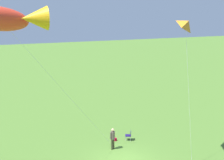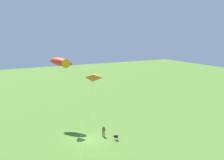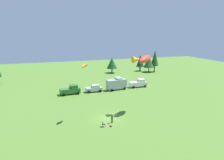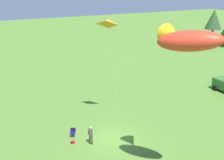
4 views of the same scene
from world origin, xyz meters
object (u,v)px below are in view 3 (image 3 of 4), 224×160
Objects in this scene: backpack_on_grass at (111,126)px; truck_white_pickup at (138,83)px; person_kite_flyer at (112,117)px; truck_green_flatbed at (71,90)px; kite_large_fish at (143,59)px; car_silver_compact at (94,88)px; van_motorhome_grey at (116,84)px; folding_chair at (103,124)px; kite_delta_orange at (83,65)px.

backpack_on_grass is 0.06× the size of truck_white_pickup.
person_kite_flyer is 20.60m from truck_green_flatbed.
truck_green_flatbed is 22.29m from kite_large_fish.
truck_green_flatbed is 19.53m from truck_white_pickup.
person_kite_flyer is 0.15× the size of kite_large_fish.
car_silver_compact is 6.39m from van_motorhome_grey.
van_motorhome_grey reaches higher than folding_chair.
backpack_on_grass is at bearing 7.77° from folding_chair.
car_silver_compact is (4.02, 21.41, 0.46)m from folding_chair.
backpack_on_grass is 21.92m from truck_green_flatbed.
truck_white_pickup is 0.44× the size of kite_large_fish.
person_kite_flyer is at bearing -154.25° from kite_large_fish.
person_kite_flyer is 0.31× the size of van_motorhome_grey.
person_kite_flyer is at bearing -126.06° from truck_white_pickup.
folding_chair is 24.00m from van_motorhome_grey.
person_kite_flyer is at bearing -119.61° from van_motorhome_grey.
kite_delta_orange is (-6.26, -16.92, 8.94)m from car_silver_compact.
truck_white_pickup is at bearing 77.99° from folding_chair.
kite_delta_orange reaches higher than folding_chair.
van_motorhome_grey reaches higher than backpack_on_grass.
car_silver_compact is at bearing -176.51° from truck_white_pickup.
kite_large_fish is at bearing 82.19° from person_kite_flyer.
kite_large_fish is at bearing 52.29° from folding_chair.
van_motorhome_grey is 22.81m from kite_delta_orange.
kite_large_fish is at bearing -100.61° from van_motorhome_grey.
folding_chair is at bearing -153.65° from kite_large_fish.
truck_white_pickup is (15.39, 21.17, 0.08)m from person_kite_flyer.
kite_delta_orange is at bearing -108.37° from car_silver_compact.
truck_green_flatbed is 1.03× the size of truck_white_pickup.
truck_green_flatbed is at bearing 98.85° from backpack_on_grass.
truck_green_flatbed is at bearing 157.96° from person_kite_flyer.
truck_white_pickup reaches higher than car_silver_compact.
car_silver_compact is 0.76× the size of van_motorhome_grey.
kite_delta_orange is at bearing -133.65° from van_motorhome_grey.
truck_green_flatbed is (-3.37, 21.63, 0.99)m from backpack_on_grass.
kite_large_fish is at bearing 31.57° from backpack_on_grass.
folding_chair is at bearing 161.83° from backpack_on_grass.
car_silver_compact is at bearing 105.30° from folding_chair.
van_motorhome_grey is 0.54× the size of kite_delta_orange.
person_kite_flyer is 2.12× the size of folding_chair.
person_kite_flyer is at bearing 54.54° from folding_chair.
person_kite_flyer is 20.46m from car_silver_compact.
folding_chair is 0.15× the size of van_motorhome_grey.
truck_green_flatbed is at bearing 121.80° from folding_chair.
kite_large_fish reaches higher than truck_green_flatbed.
car_silver_compact reaches higher than backpack_on_grass.
kite_delta_orange is at bearing 125.08° from backpack_on_grass.
van_motorhome_grey is at bearing 53.65° from kite_delta_orange.
person_kite_flyer is at bearing 62.59° from backpack_on_grass.
van_motorhome_grey is (6.35, 0.21, 0.69)m from car_silver_compact.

